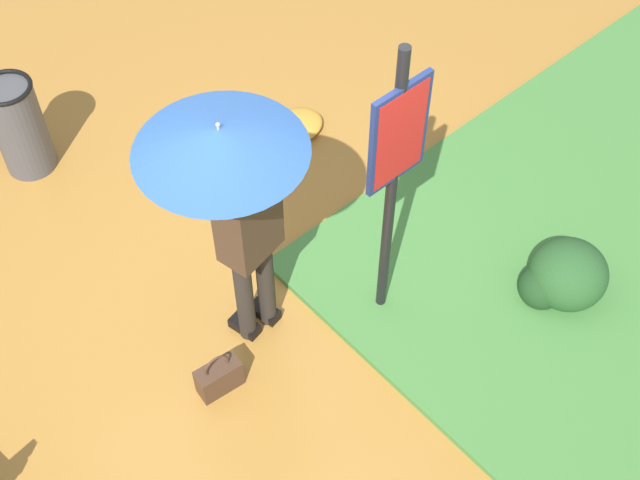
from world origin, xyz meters
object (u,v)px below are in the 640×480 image
handbag (219,377)px  trash_bin (19,126)px  person_with_umbrella (233,182)px  info_sign_post (395,165)px

handbag → trash_bin: 2.68m
person_with_umbrella → trash_bin: person_with_umbrella is taller
info_sign_post → handbag: info_sign_post is taller
handbag → info_sign_post: bearing=169.0°
trash_bin → info_sign_post: bearing=111.5°
trash_bin → person_with_umbrella: bearing=97.1°
person_with_umbrella → info_sign_post: 0.95m
person_with_umbrella → info_sign_post: info_sign_post is taller
person_with_umbrella → trash_bin: size_ratio=2.45×
person_with_umbrella → handbag: 1.50m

